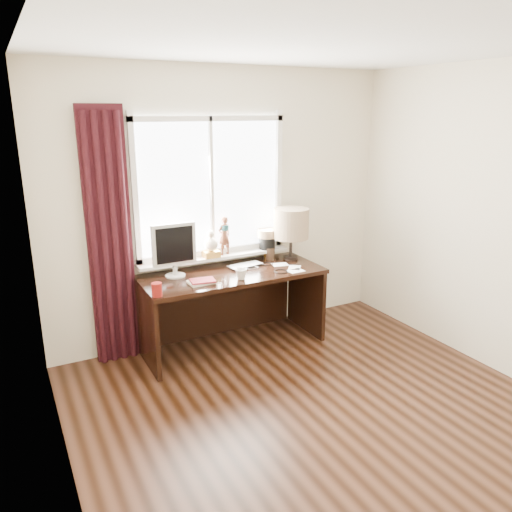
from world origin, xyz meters
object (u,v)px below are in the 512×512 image
laptop (245,266)px  monitor (174,247)px  desk (228,294)px  table_lamp (291,224)px  mug (241,274)px  red_cup (157,290)px

laptop → monitor: bearing=169.4°
desk → table_lamp: 0.93m
desk → monitor: size_ratio=3.47×
mug → table_lamp: (0.71, 0.33, 0.31)m
red_cup → monitor: bearing=54.2°
laptop → mug: bearing=-129.6°
mug → monitor: bearing=145.1°
laptop → monitor: monitor is taller
laptop → desk: (-0.18, 0.00, -0.26)m
desk → table_lamp: (0.70, 0.02, 0.61)m
mug → monitor: 0.64m
red_cup → monitor: (0.29, 0.41, 0.22)m
red_cup → monitor: size_ratio=0.23×
red_cup → table_lamp: bearing=14.5°
red_cup → table_lamp: table_lamp is taller
mug → monitor: size_ratio=0.21×
mug → red_cup: red_cup is taller
red_cup → desk: bearing=25.0°
laptop → monitor: size_ratio=0.69×
mug → red_cup: size_ratio=0.92×
laptop → red_cup: size_ratio=3.04×
monitor → red_cup: bearing=-125.8°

